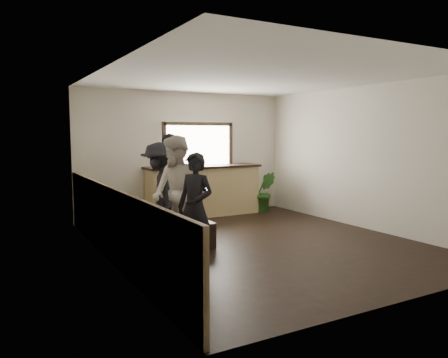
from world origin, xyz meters
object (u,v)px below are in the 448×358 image
sofa (149,235)px  cup_b (198,217)px  cup_a (181,215)px  person_b (176,193)px  coffee_table (191,232)px  person_d (171,184)px  bar_counter (203,188)px  potted_plant (264,192)px  person_c (160,192)px  person_a (195,207)px

sofa → cup_b: bearing=-77.9°
cup_a → person_b: person_b is taller
coffee_table → person_d: bearing=88.0°
bar_counter → cup_a: 2.46m
potted_plant → person_c: (-3.18, -1.43, 0.38)m
cup_b → person_a: size_ratio=0.06×
person_c → cup_a: bearing=61.1°
person_c → sofa: bearing=-11.2°
cup_a → person_a: 1.21m
person_b → coffee_table: bearing=111.2°
bar_counter → cup_a: size_ratio=21.52×
person_a → bar_counter: bearing=122.5°
coffee_table → person_b: (-0.33, -0.18, 0.71)m
person_a → person_b: size_ratio=0.87×
sofa → cup_a: (0.71, 0.39, 0.18)m
bar_counter → cup_a: bar_counter is taller
person_d → sofa: bearing=8.6°
potted_plant → person_b: size_ratio=0.52×
sofa → person_d: 1.54m
person_c → cup_b: bearing=57.9°
cup_a → person_d: (0.12, 0.73, 0.47)m
person_a → person_c: (-0.00, 1.44, 0.06)m
sofa → person_c: bearing=-26.4°
coffee_table → person_b: person_b is taller
potted_plant → person_d: (-2.80, -1.00, 0.45)m
cup_b → potted_plant: bearing=36.7°
person_d → person_c: bearing=2.9°
cup_a → person_d: 0.88m
sofa → potted_plant: size_ratio=2.06×
coffee_table → cup_a: cup_a is taller
person_b → person_c: bearing=174.4°
bar_counter → person_d: (-1.30, -1.27, 0.29)m
cup_a → cup_b: (0.19, -0.30, -0.01)m
potted_plant → person_d: bearing=-160.3°
cup_b → person_b: 0.63m
cup_a → person_c: size_ratio=0.07×
person_a → person_d: person_d is taller
sofa → coffee_table: sofa is taller
sofa → person_c: size_ratio=1.15×
person_c → bar_counter: bearing=156.6°
potted_plant → person_a: 4.30m
bar_counter → cup_a: bearing=-125.4°
bar_counter → coffee_table: bar_counter is taller
bar_counter → coffee_table: bearing=-121.2°
coffee_table → person_b: bearing=-151.5°
sofa → person_c: person_c is taller
cup_a → person_a: size_ratio=0.08×
cup_b → person_b: size_ratio=0.05×
sofa → person_a: bearing=-142.5°
cup_b → person_c: person_c is taller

